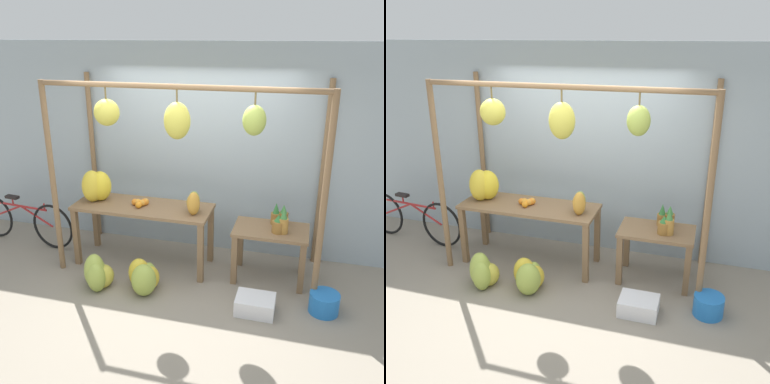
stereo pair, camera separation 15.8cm
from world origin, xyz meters
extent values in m
plane|color=gray|center=(0.00, 0.00, 0.00)|extent=(20.00, 20.00, 0.00)
cube|color=#99A8B2|center=(0.00, 1.39, 1.40)|extent=(8.00, 0.08, 2.80)
cylinder|color=brown|center=(-1.58, 0.26, 1.20)|extent=(0.07, 0.07, 2.40)
cylinder|color=brown|center=(1.58, 0.26, 1.20)|extent=(0.07, 0.07, 2.40)
cylinder|color=brown|center=(-1.58, 1.30, 1.20)|extent=(0.07, 0.07, 2.40)
cylinder|color=brown|center=(1.58, 1.30, 1.20)|extent=(0.07, 0.07, 2.40)
cylinder|color=brown|center=(0.00, 0.26, 2.37)|extent=(3.16, 0.06, 0.06)
cylinder|color=brown|center=(-0.80, 0.26, 2.27)|extent=(0.02, 0.02, 0.12)
ellipsoid|color=gold|center=(-0.80, 0.26, 2.07)|extent=(0.29, 0.26, 0.29)
cylinder|color=brown|center=(0.01, 0.26, 2.27)|extent=(0.02, 0.02, 0.12)
ellipsoid|color=gold|center=(0.01, 0.26, 2.01)|extent=(0.29, 0.26, 0.40)
cylinder|color=brown|center=(0.82, 0.26, 2.28)|extent=(0.02, 0.02, 0.12)
ellipsoid|color=#9EB247|center=(0.82, 0.26, 2.06)|extent=(0.24, 0.22, 0.31)
cube|color=brown|center=(-0.60, 0.68, 0.80)|extent=(1.77, 0.64, 0.04)
cube|color=brown|center=(-1.43, 0.41, 0.39)|extent=(0.07, 0.07, 0.78)
cube|color=brown|center=(0.24, 0.41, 0.39)|extent=(0.07, 0.07, 0.78)
cube|color=brown|center=(-1.43, 0.95, 0.39)|extent=(0.07, 0.07, 0.78)
cube|color=brown|center=(0.24, 0.95, 0.39)|extent=(0.07, 0.07, 0.78)
cube|color=brown|center=(1.04, 0.71, 0.66)|extent=(0.89, 0.56, 0.04)
cube|color=brown|center=(0.64, 0.48, 0.32)|extent=(0.07, 0.07, 0.64)
cube|color=brown|center=(1.43, 0.48, 0.32)|extent=(0.07, 0.07, 0.64)
cube|color=brown|center=(0.64, 0.95, 0.32)|extent=(0.07, 0.07, 0.64)
cube|color=brown|center=(1.43, 0.95, 0.32)|extent=(0.07, 0.07, 0.64)
ellipsoid|color=yellow|center=(-1.20, 0.71, 1.01)|extent=(0.39, 0.38, 0.39)
ellipsoid|color=gold|center=(-1.25, 0.72, 1.00)|extent=(0.29, 0.28, 0.37)
ellipsoid|color=gold|center=(-1.27, 0.64, 1.03)|extent=(0.35, 0.36, 0.42)
sphere|color=orange|center=(-0.70, 0.67, 0.86)|extent=(0.08, 0.08, 0.08)
sphere|color=orange|center=(-0.58, 0.69, 0.86)|extent=(0.09, 0.09, 0.09)
sphere|color=orange|center=(-0.57, 0.70, 0.86)|extent=(0.09, 0.09, 0.09)
sphere|color=orange|center=(-0.60, 0.66, 0.86)|extent=(0.09, 0.09, 0.09)
sphere|color=orange|center=(-0.65, 0.67, 0.86)|extent=(0.09, 0.09, 0.09)
sphere|color=orange|center=(-0.57, 0.70, 0.86)|extent=(0.09, 0.09, 0.09)
sphere|color=orange|center=(-0.60, 0.65, 0.86)|extent=(0.08, 0.08, 0.08)
sphere|color=orange|center=(-0.61, 0.58, 0.86)|extent=(0.08, 0.08, 0.08)
sphere|color=orange|center=(-0.59, 0.70, 0.85)|extent=(0.08, 0.08, 0.08)
sphere|color=orange|center=(-0.60, 0.72, 0.85)|extent=(0.07, 0.07, 0.07)
cylinder|color=#B27F38|center=(1.18, 0.63, 0.77)|extent=(0.12, 0.12, 0.18)
cone|color=#428442|center=(1.18, 0.63, 0.93)|extent=(0.08, 0.08, 0.14)
cylinder|color=olive|center=(1.12, 0.63, 0.75)|extent=(0.14, 0.14, 0.14)
cone|color=#337538|center=(1.12, 0.63, 0.86)|extent=(0.10, 0.10, 0.08)
cylinder|color=olive|center=(1.16, 0.88, 0.75)|extent=(0.12, 0.12, 0.15)
cone|color=#428442|center=(1.16, 0.88, 0.88)|extent=(0.08, 0.08, 0.11)
cylinder|color=olive|center=(1.07, 0.87, 0.75)|extent=(0.12, 0.12, 0.14)
cone|color=#337538|center=(1.07, 0.87, 0.89)|extent=(0.08, 0.08, 0.13)
ellipsoid|color=gold|center=(-0.86, -0.01, 0.14)|extent=(0.33, 0.35, 0.29)
ellipsoid|color=gold|center=(-0.93, -0.02, 0.19)|extent=(0.29, 0.29, 0.38)
ellipsoid|color=#9EB247|center=(-0.97, 0.00, 0.18)|extent=(0.33, 0.31, 0.35)
ellipsoid|color=#9EB247|center=(-0.95, -0.05, 0.22)|extent=(0.32, 0.34, 0.44)
ellipsoid|color=#9EB247|center=(-0.89, -0.12, 0.18)|extent=(0.31, 0.30, 0.37)
ellipsoid|color=gold|center=(-0.32, 0.09, 0.15)|extent=(0.26, 0.29, 0.29)
ellipsoid|color=#9EB247|center=(-0.34, 0.15, 0.15)|extent=(0.27, 0.27, 0.31)
ellipsoid|color=gold|center=(-0.44, 0.10, 0.19)|extent=(0.31, 0.29, 0.37)
ellipsoid|color=#9EB247|center=(-0.32, -0.05, 0.20)|extent=(0.37, 0.36, 0.39)
cube|color=silver|center=(0.97, -0.03, 0.09)|extent=(0.42, 0.33, 0.18)
cylinder|color=blue|center=(1.70, 0.17, 0.12)|extent=(0.32, 0.32, 0.23)
torus|color=black|center=(-1.98, 0.71, 0.33)|extent=(0.67, 0.10, 0.67)
cylinder|color=maroon|center=(-2.50, 0.76, 0.57)|extent=(0.89, 0.12, 0.03)
cylinder|color=maroon|center=(-2.76, 0.78, 0.45)|extent=(0.54, 0.08, 0.26)
cylinder|color=maroon|center=(-2.24, 0.73, 0.45)|extent=(0.54, 0.08, 0.26)
cylinder|color=maroon|center=(-2.63, 0.77, 0.62)|extent=(0.02, 0.02, 0.10)
cube|color=black|center=(-2.63, 0.77, 0.69)|extent=(0.21, 0.10, 0.04)
cylinder|color=maroon|center=(-2.08, 0.72, 0.62)|extent=(0.02, 0.02, 0.10)
ellipsoid|color=#B2993D|center=(0.07, 0.67, 0.93)|extent=(0.17, 0.15, 0.22)
ellipsoid|color=#B2993D|center=(0.09, 0.67, 0.92)|extent=(0.15, 0.17, 0.20)
ellipsoid|color=#93A33D|center=(0.09, 0.65, 0.95)|extent=(0.18, 0.20, 0.27)
ellipsoid|color=gold|center=(0.11, 0.56, 0.96)|extent=(0.21, 0.21, 0.29)
camera|label=1|loc=(1.35, -4.03, 2.88)|focal=40.00mm
camera|label=2|loc=(1.51, -3.99, 2.88)|focal=40.00mm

